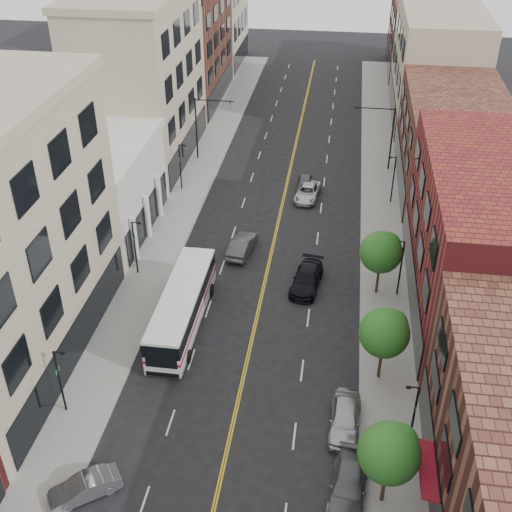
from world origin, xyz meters
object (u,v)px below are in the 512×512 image
at_px(city_bus, 182,305).
at_px(car_lane_b, 308,192).
at_px(car_lane_a, 307,279).
at_px(car_angle_b, 85,487).
at_px(car_parked_far, 345,418).
at_px(car_parked_mid, 348,485).
at_px(car_lane_behind, 242,245).
at_px(car_lane_c, 305,183).

xyz_separation_m(city_bus, car_lane_b, (7.93, 22.13, -1.14)).
bearing_deg(city_bus, car_lane_a, 35.12).
xyz_separation_m(car_angle_b, car_lane_b, (9.84, 37.93, 0.02)).
bearing_deg(car_parked_far, city_bus, 147.97).
bearing_deg(car_parked_mid, car_lane_b, 103.72).
height_order(city_bus, car_lane_behind, city_bus).
height_order(car_lane_behind, car_lane_b, car_lane_behind).
bearing_deg(city_bus, car_lane_c, 72.88).
height_order(car_angle_b, car_lane_behind, car_lane_behind).
bearing_deg(car_lane_c, city_bus, -108.45).
relative_size(car_lane_a, car_lane_b, 1.08).
bearing_deg(car_lane_behind, car_parked_mid, 120.11).
relative_size(car_lane_behind, car_lane_a, 0.90).
relative_size(car_lane_behind, car_lane_c, 1.20).
relative_size(car_angle_b, car_lane_behind, 0.85).
height_order(car_lane_a, car_lane_c, car_lane_a).
bearing_deg(car_lane_b, car_angle_b, -98.29).
bearing_deg(car_lane_a, car_lane_behind, 152.01).
distance_m(car_lane_a, car_lane_b, 15.84).
bearing_deg(car_lane_a, car_angle_b, -108.75).
bearing_deg(city_bus, car_parked_mid, -46.46).
bearing_deg(car_lane_a, car_lane_c, 102.51).
bearing_deg(car_parked_mid, city_bus, 139.27).
bearing_deg(car_parked_mid, car_lane_behind, 118.22).
height_order(car_parked_far, car_lane_b, car_parked_far).
xyz_separation_m(car_parked_far, car_lane_c, (-5.08, 32.83, -0.13)).
xyz_separation_m(city_bus, car_lane_a, (9.03, 6.33, -1.05)).
relative_size(car_lane_a, car_lane_c, 1.34).
xyz_separation_m(car_lane_behind, car_lane_a, (6.17, -4.41, -0.01)).
distance_m(car_parked_mid, car_lane_b, 36.07).
bearing_deg(car_parked_far, car_lane_b, 101.16).
distance_m(car_angle_b, car_lane_a, 24.69).
xyz_separation_m(car_angle_b, car_lane_behind, (4.77, 26.54, 0.12)).
bearing_deg(car_parked_far, car_angle_b, -151.18).
bearing_deg(car_parked_far, car_lane_c, 101.40).
bearing_deg(city_bus, car_angle_b, -96.82).
bearing_deg(car_lane_behind, car_lane_c, -101.30).
bearing_deg(car_lane_a, car_lane_b, 101.54).
height_order(city_bus, car_lane_c, city_bus).
bearing_deg(car_lane_a, city_bus, -137.41).
xyz_separation_m(car_parked_far, car_lane_a, (-3.54, 15.00, -0.04)).
bearing_deg(car_angle_b, city_bus, 137.07).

